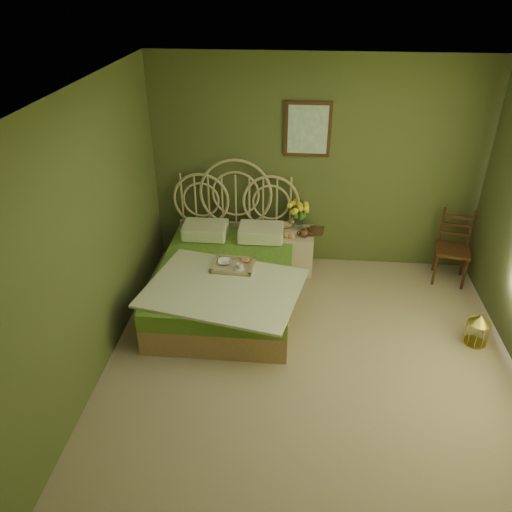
# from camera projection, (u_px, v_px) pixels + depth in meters

# --- Properties ---
(floor) EXTENTS (4.50, 4.50, 0.00)m
(floor) POSITION_uv_depth(u_px,v_px,m) (310.00, 378.00, 4.75)
(floor) COLOR tan
(floor) RESTS_ON ground
(ceiling) EXTENTS (4.50, 4.50, 0.00)m
(ceiling) POSITION_uv_depth(u_px,v_px,m) (331.00, 99.00, 3.43)
(ceiling) COLOR silver
(ceiling) RESTS_ON wall_back
(wall_back) EXTENTS (4.00, 0.00, 4.00)m
(wall_back) POSITION_uv_depth(u_px,v_px,m) (316.00, 166.00, 6.03)
(wall_back) COLOR #4D552D
(wall_back) RESTS_ON floor
(wall_left) EXTENTS (0.00, 4.50, 4.50)m
(wall_left) POSITION_uv_depth(u_px,v_px,m) (83.00, 250.00, 4.25)
(wall_left) COLOR #4D552D
(wall_left) RESTS_ON floor
(wall_art) EXTENTS (0.54, 0.04, 0.64)m
(wall_art) POSITION_uv_depth(u_px,v_px,m) (308.00, 129.00, 5.78)
(wall_art) COLOR #3E2611
(wall_art) RESTS_ON wall_back
(bed) EXTENTS (1.76, 2.22, 1.38)m
(bed) POSITION_uv_depth(u_px,v_px,m) (226.00, 278.00, 5.71)
(bed) COLOR tan
(bed) RESTS_ON floor
(nightstand) EXTENTS (0.47, 0.48, 0.95)m
(nightstand) POSITION_uv_depth(u_px,v_px,m) (294.00, 244.00, 6.30)
(nightstand) COLOR beige
(nightstand) RESTS_ON floor
(chair) EXTENTS (0.47, 0.47, 0.89)m
(chair) POSITION_uv_depth(u_px,v_px,m) (453.00, 242.00, 6.05)
(chair) COLOR #3E2611
(chair) RESTS_ON floor
(birdcage) EXTENTS (0.23, 0.23, 0.35)m
(birdcage) POSITION_uv_depth(u_px,v_px,m) (478.00, 330.00, 5.11)
(birdcage) COLOR gold
(birdcage) RESTS_ON floor
(book_lower) EXTENTS (0.21, 0.24, 0.02)m
(book_lower) POSITION_uv_depth(u_px,v_px,m) (309.00, 232.00, 6.20)
(book_lower) COLOR #381E0F
(book_lower) RESTS_ON nightstand
(book_upper) EXTENTS (0.21, 0.27, 0.02)m
(book_upper) POSITION_uv_depth(u_px,v_px,m) (309.00, 230.00, 6.19)
(book_upper) COLOR #472819
(book_upper) RESTS_ON nightstand
(cereal_bowl) EXTENTS (0.18, 0.18, 0.04)m
(cereal_bowl) POSITION_uv_depth(u_px,v_px,m) (225.00, 262.00, 5.53)
(cereal_bowl) COLOR white
(cereal_bowl) RESTS_ON bed
(coffee_cup) EXTENTS (0.10, 0.10, 0.07)m
(coffee_cup) POSITION_uv_depth(u_px,v_px,m) (240.00, 267.00, 5.41)
(coffee_cup) COLOR white
(coffee_cup) RESTS_ON bed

